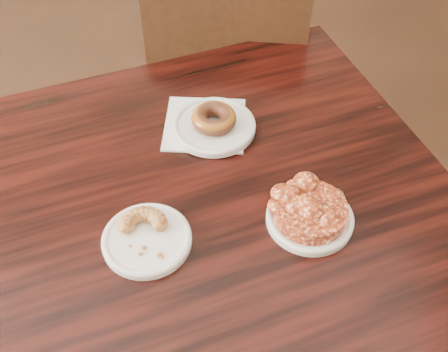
{
  "coord_description": "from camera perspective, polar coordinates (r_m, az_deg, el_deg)",
  "views": [
    {
      "loc": [
        0.23,
        -0.43,
        1.53
      ],
      "look_at": [
        0.28,
        0.23,
        0.8
      ],
      "focal_mm": 45.0,
      "sensor_mm": 36.0,
      "label": 1
    }
  ],
  "objects": [
    {
      "name": "glazed_donut",
      "position": [
        1.12,
        -1.04,
        5.87
      ],
      "size": [
        0.09,
        0.09,
        0.03
      ],
      "primitive_type": "torus",
      "color": "brown",
      "rests_on": "plate_donut"
    },
    {
      "name": "cruller_fragment",
      "position": [
        0.95,
        -7.95,
        -5.8
      ],
      "size": [
        0.1,
        0.1,
        0.03
      ],
      "primitive_type": null,
      "color": "brown",
      "rests_on": "plate_cruller"
    },
    {
      "name": "chair_far",
      "position": [
        1.72,
        0.68,
        9.03
      ],
      "size": [
        0.51,
        0.51,
        0.9
      ],
      "primitive_type": null,
      "rotation": [
        0.0,
        0.0,
        2.96
      ],
      "color": "black",
      "rests_on": "floor"
    },
    {
      "name": "apple_fritter",
      "position": [
        0.97,
        8.87,
        -3.35
      ],
      "size": [
        0.17,
        0.17,
        0.04
      ],
      "primitive_type": null,
      "color": "#4C1408",
      "rests_on": "plate_fritter"
    },
    {
      "name": "napkin",
      "position": [
        1.15,
        -1.97,
        5.27
      ],
      "size": [
        0.18,
        0.18,
        0.0
      ],
      "primitive_type": "cube",
      "rotation": [
        0.0,
        0.0,
        -0.14
      ],
      "color": "white",
      "rests_on": "cafe_table"
    },
    {
      "name": "plate_fritter",
      "position": [
        0.99,
        8.7,
        -4.31
      ],
      "size": [
        0.15,
        0.15,
        0.01
      ],
      "primitive_type": "cylinder",
      "color": "white",
      "rests_on": "cafe_table"
    },
    {
      "name": "plate_cruller",
      "position": [
        0.96,
        -7.84,
        -6.47
      ],
      "size": [
        0.15,
        0.15,
        0.01
      ],
      "primitive_type": "cylinder",
      "color": "white",
      "rests_on": "cafe_table"
    },
    {
      "name": "plate_donut",
      "position": [
        1.14,
        -1.03,
        5.05
      ],
      "size": [
        0.17,
        0.17,
        0.01
      ],
      "primitive_type": "cylinder",
      "color": "white",
      "rests_on": "napkin"
    },
    {
      "name": "cafe_table",
      "position": [
        1.33,
        -0.43,
        -12.44
      ],
      "size": [
        1.06,
        1.06,
        0.75
      ],
      "primitive_type": "cube",
      "rotation": [
        0.0,
        0.0,
        0.28
      ],
      "color": "black",
      "rests_on": "floor"
    }
  ]
}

